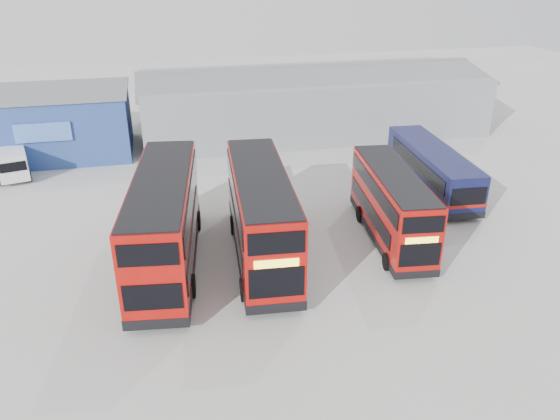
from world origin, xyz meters
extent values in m
plane|color=#9F9F9A|center=(0.00, 0.00, 0.00)|extent=(120.00, 120.00, 0.00)
cube|color=navy|center=(-14.00, 18.00, 2.50)|extent=(12.00, 8.00, 5.00)
cube|color=slate|center=(-14.00, 18.00, 5.05)|extent=(12.30, 8.30, 0.15)
cube|color=#4673C8|center=(-14.00, 13.90, 3.00)|extent=(3.96, 0.15, 1.40)
cube|color=gray|center=(8.00, 20.00, 2.50)|extent=(30.00, 12.00, 5.00)
cube|color=slate|center=(8.00, 17.20, 5.25)|extent=(30.50, 6.33, 1.29)
cube|color=slate|center=(8.00, 22.80, 5.25)|extent=(30.50, 6.33, 1.29)
cube|color=#A70E09|center=(-5.91, -2.15, 2.64)|extent=(4.27, 11.93, 4.50)
cube|color=black|center=(-5.91, -2.15, 0.61)|extent=(4.32, 11.98, 0.50)
cube|color=black|center=(-4.57, -2.77, 2.11)|extent=(1.34, 9.81, 1.06)
cube|color=black|center=(-7.37, -2.40, 2.11)|extent=(1.34, 9.81, 1.06)
cube|color=black|center=(-4.51, -2.33, 4.00)|extent=(1.49, 10.92, 1.06)
cube|color=black|center=(-7.31, -1.96, 4.00)|extent=(1.49, 10.92, 1.06)
cube|color=black|center=(-5.15, 3.66, 2.00)|extent=(2.49, 0.38, 1.50)
cube|color=black|center=(-5.15, 3.66, 4.00)|extent=(2.49, 0.38, 1.06)
cube|color=#F9FF35|center=(-5.14, 3.67, 3.00)|extent=(1.99, 0.30, 0.39)
cube|color=black|center=(-6.67, -7.95, 2.00)|extent=(2.43, 0.37, 1.22)
cube|color=black|center=(-6.67, -7.95, 4.00)|extent=(2.43, 0.37, 1.00)
cube|color=black|center=(-5.91, -2.15, 4.91)|extent=(4.09, 11.74, 0.11)
cylinder|color=black|center=(-4.06, 1.70, 0.58)|extent=(0.50, 1.19, 1.16)
cylinder|color=black|center=(-6.70, 2.05, 0.58)|extent=(0.50, 1.19, 1.16)
cylinder|color=black|center=(-4.97, -5.24, 0.58)|extent=(0.50, 1.19, 1.16)
cylinder|color=black|center=(-7.61, -4.89, 0.58)|extent=(0.50, 1.19, 1.16)
cube|color=#A70E09|center=(-0.98, -2.29, 2.57)|extent=(3.61, 11.53, 4.38)
cube|color=black|center=(-0.98, -2.29, 0.59)|extent=(3.65, 11.57, 0.49)
cube|color=black|center=(-2.31, -1.75, 2.05)|extent=(0.83, 9.59, 1.03)
cube|color=black|center=(0.43, -1.97, 2.05)|extent=(0.83, 9.59, 1.03)
cube|color=black|center=(-2.34, -2.18, 3.89)|extent=(0.92, 10.67, 1.03)
cube|color=black|center=(0.39, -2.40, 3.89)|extent=(0.92, 10.67, 1.03)
cube|color=black|center=(-1.44, -7.96, 1.94)|extent=(2.43, 0.25, 1.46)
cube|color=black|center=(-1.44, -7.96, 3.89)|extent=(2.43, 0.25, 1.03)
cube|color=#F9FF35|center=(-1.44, -7.97, 2.92)|extent=(1.94, 0.20, 0.38)
cube|color=black|center=(-0.52, 3.39, 1.94)|extent=(2.37, 0.25, 1.19)
cube|color=black|center=(-0.52, 3.39, 3.89)|extent=(2.37, 0.25, 0.97)
cube|color=black|center=(-0.98, -2.29, 4.78)|extent=(3.43, 11.35, 0.11)
cylinder|color=black|center=(-2.59, -6.11, 0.56)|extent=(0.44, 1.15, 1.12)
cylinder|color=black|center=(0.00, -6.32, 0.56)|extent=(0.44, 1.15, 1.12)
cylinder|color=black|center=(-2.04, 0.67, 0.56)|extent=(0.44, 1.15, 1.12)
cylinder|color=black|center=(0.55, 0.46, 0.56)|extent=(0.44, 1.15, 1.12)
cube|color=#A70E09|center=(6.52, -1.91, 2.15)|extent=(3.35, 9.72, 3.67)
cube|color=black|center=(6.52, -1.91, 0.50)|extent=(3.39, 9.76, 0.41)
cube|color=black|center=(5.42, -1.42, 1.72)|extent=(0.97, 8.03, 0.86)
cube|color=black|center=(7.71, -1.69, 1.72)|extent=(0.97, 8.03, 0.86)
cube|color=black|center=(5.38, -1.78, 3.27)|extent=(1.08, 8.93, 0.86)
cube|color=black|center=(7.66, -2.05, 3.27)|extent=(1.08, 8.93, 0.86)
cube|color=black|center=(5.97, -6.66, 1.63)|extent=(2.03, 0.28, 1.22)
cube|color=black|center=(5.97, -6.66, 3.27)|extent=(2.03, 0.28, 0.86)
cube|color=#F9FF35|center=(5.97, -6.67, 2.45)|extent=(1.63, 0.22, 0.32)
cube|color=black|center=(7.07, 2.83, 1.63)|extent=(1.99, 0.27, 1.00)
cube|color=black|center=(7.07, 2.83, 3.27)|extent=(1.99, 0.27, 0.82)
cube|color=black|center=(6.52, -1.91, 4.01)|extent=(3.19, 9.57, 0.09)
cylinder|color=black|center=(5.06, -5.08, 0.47)|extent=(0.40, 0.97, 0.94)
cylinder|color=black|center=(7.22, -5.33, 0.47)|extent=(0.40, 0.97, 0.94)
cylinder|color=black|center=(5.71, 0.60, 0.47)|extent=(0.40, 0.97, 0.94)
cylinder|color=black|center=(7.88, 0.35, 0.47)|extent=(0.40, 0.97, 0.94)
cube|color=#0E173D|center=(12.15, 4.17, 1.66)|extent=(3.30, 11.05, 2.62)
cube|color=black|center=(12.15, 4.17, 0.52)|extent=(3.34, 11.10, 0.40)
cube|color=#97110B|center=(12.15, 4.17, 1.19)|extent=(3.33, 11.09, 0.25)
cube|color=black|center=(13.38, 3.78, 2.08)|extent=(0.75, 9.09, 0.94)
cube|color=black|center=(10.87, 3.97, 2.08)|extent=(0.75, 9.09, 0.94)
cube|color=black|center=(12.56, 9.62, 1.83)|extent=(2.23, 0.22, 1.29)
cube|color=black|center=(11.73, -1.28, 1.83)|extent=(2.18, 0.22, 1.09)
cylinder|color=black|center=(13.63, 7.93, 0.52)|extent=(0.39, 1.05, 1.03)
cylinder|color=black|center=(11.26, 8.12, 0.52)|extent=(0.39, 1.05, 1.03)
cylinder|color=black|center=(13.10, 1.02, 0.52)|extent=(0.39, 1.05, 1.03)
cylinder|color=black|center=(10.73, 1.20, 0.52)|extent=(0.39, 1.05, 1.03)
cube|color=silver|center=(-16.38, 13.44, 1.20)|extent=(3.03, 5.14, 1.83)
cube|color=black|center=(-15.80, 11.08, 1.49)|extent=(1.69, 0.46, 0.67)
cube|color=black|center=(-15.06, 12.18, 1.49)|extent=(0.25, 0.85, 0.58)
cylinder|color=black|center=(-16.89, 11.62, 0.35)|extent=(0.39, 0.73, 0.69)
cylinder|color=black|center=(-15.09, 12.07, 0.35)|extent=(0.39, 0.73, 0.69)
cylinder|color=black|center=(-15.88, 15.25, 0.35)|extent=(0.39, 0.73, 0.69)
camera|label=1|loc=(-5.80, -27.44, 14.84)|focal=35.00mm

